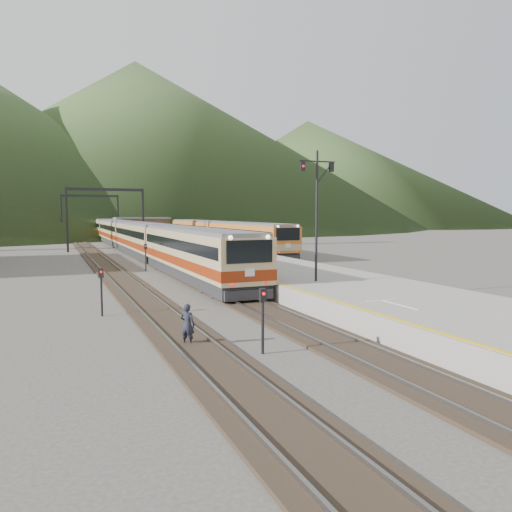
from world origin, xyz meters
name	(u,v)px	position (x,y,z in m)	size (l,w,h in m)	color
ground	(427,386)	(0.00, 0.00, 0.00)	(400.00, 400.00, 0.00)	#47423D
track_main	(152,260)	(0.00, 40.00, 0.07)	(2.60, 200.00, 0.23)	black
track_far	(101,262)	(-5.00, 40.00, 0.07)	(2.60, 200.00, 0.23)	black
track_second	(256,256)	(11.50, 40.00, 0.07)	(2.60, 200.00, 0.23)	black
platform	(211,256)	(5.60, 38.00, 0.50)	(8.00, 100.00, 1.00)	gray
gantry_near	(106,207)	(-2.85, 55.00, 5.59)	(9.55, 0.25, 8.00)	black
gantry_far	(90,209)	(-2.85, 80.00, 5.59)	(9.55, 0.25, 8.00)	black
station_shed	(142,226)	(5.60, 78.00, 2.57)	(9.40, 4.40, 3.10)	#503A29
hill_b	(137,143)	(30.00, 230.00, 37.50)	(220.00, 220.00, 75.00)	#344921
hill_c	(307,172)	(110.00, 210.00, 25.00)	(160.00, 160.00, 50.00)	#344921
main_train	(117,231)	(0.00, 66.96, 2.14)	(3.13, 107.21, 3.82)	tan
second_train	(220,234)	(11.50, 52.73, 2.08)	(3.03, 41.25, 3.70)	#BF6824
signal_mast	(317,202)	(4.20, 13.76, 5.43)	(2.20, 0.24, 7.28)	black
short_signal_a	(263,312)	(-2.98, 4.72, 1.46)	(0.23, 0.17, 2.27)	black
short_signal_b	(146,254)	(-2.22, 31.14, 1.46)	(0.26, 0.22, 2.27)	black
short_signal_c	(101,285)	(-7.46, 13.40, 1.46)	(0.25, 0.21, 2.27)	black
worker	(187,325)	(-5.10, 6.73, 0.78)	(0.57, 0.37, 1.56)	#1F202D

